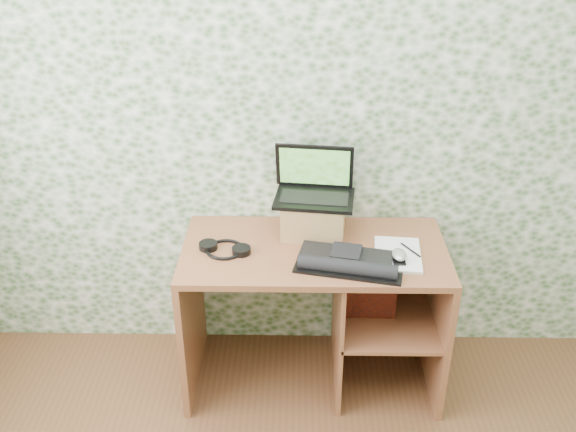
{
  "coord_description": "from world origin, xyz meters",
  "views": [
    {
      "loc": [
        -0.08,
        -1.03,
        2.26
      ],
      "look_at": [
        -0.12,
        1.39,
        0.94
      ],
      "focal_mm": 40.0,
      "sensor_mm": 36.0,
      "label": 1
    }
  ],
  "objects_px": {
    "notepad": "(398,255)",
    "desk": "(330,294)",
    "riser": "(314,217)",
    "laptop": "(314,186)",
    "keyboard": "(347,261)"
  },
  "relations": [
    {
      "from": "notepad",
      "to": "desk",
      "type": "bearing_deg",
      "value": 168.94
    },
    {
      "from": "riser",
      "to": "laptop",
      "type": "relative_size",
      "value": 0.74
    },
    {
      "from": "riser",
      "to": "laptop",
      "type": "xyz_separation_m",
      "value": [
        -0.0,
        0.04,
        0.14
      ]
    },
    {
      "from": "keyboard",
      "to": "notepad",
      "type": "relative_size",
      "value": 1.63
    },
    {
      "from": "keyboard",
      "to": "desk",
      "type": "bearing_deg",
      "value": 120.57
    },
    {
      "from": "laptop",
      "to": "notepad",
      "type": "xyz_separation_m",
      "value": [
        0.37,
        -0.24,
        -0.22
      ]
    },
    {
      "from": "notepad",
      "to": "keyboard",
      "type": "bearing_deg",
      "value": -154.59
    },
    {
      "from": "desk",
      "to": "keyboard",
      "type": "xyz_separation_m",
      "value": [
        0.06,
        -0.17,
        0.29
      ]
    },
    {
      "from": "riser",
      "to": "desk",
      "type": "bearing_deg",
      "value": -55.54
    },
    {
      "from": "riser",
      "to": "laptop",
      "type": "bearing_deg",
      "value": 90.0
    },
    {
      "from": "riser",
      "to": "notepad",
      "type": "xyz_separation_m",
      "value": [
        0.37,
        -0.2,
        -0.08
      ]
    },
    {
      "from": "riser",
      "to": "keyboard",
      "type": "relative_size",
      "value": 0.61
    },
    {
      "from": "keyboard",
      "to": "laptop",
      "type": "bearing_deg",
      "value": 124.88
    },
    {
      "from": "desk",
      "to": "laptop",
      "type": "relative_size",
      "value": 3.11
    },
    {
      "from": "desk",
      "to": "keyboard",
      "type": "height_order",
      "value": "keyboard"
    }
  ]
}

